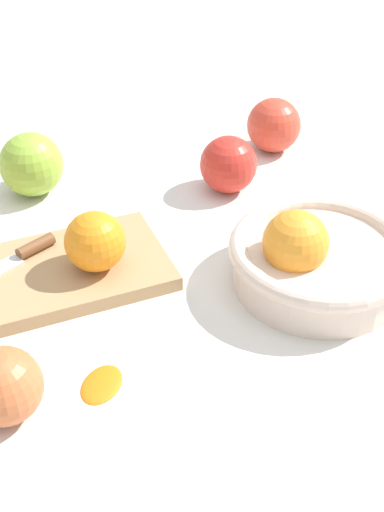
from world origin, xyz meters
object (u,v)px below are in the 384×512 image
Objects in this scene: apple_back_right at (3,386)px; apple_front_left_2 at (274,125)px; knife at (11,261)px; cutting_board at (73,270)px; apple_front_right_2 at (31,164)px; bowl at (316,258)px; orange_on_board at (95,241)px; apple_front_left at (228,164)px.

apple_front_left_2 is (-0.42, -0.38, 0.00)m from apple_back_right.
apple_front_left_2 reaches higher than knife.
apple_front_right_2 is (0.01, -0.19, 0.03)m from cutting_board.
cutting_board is 0.19m from apple_front_right_2.
bowl is 2.58× the size of apple_front_left_2.
apple_front_left_2 is (-0.08, -0.30, 0.00)m from bowl.
cutting_board is 2.95× the size of apple_back_right.
cutting_board is at bearing -117.26° from apple_back_right.
cutting_board is 3.12× the size of orange_on_board.
knife is (0.31, -0.12, -0.01)m from bowl.
bowl is 2.65× the size of apple_front_left.
orange_on_board is at bearing -125.56° from apple_back_right.
bowl is 2.81× the size of apple_back_right.
cutting_board is 2.52× the size of apple_front_right_2.
orange_on_board reaches higher than apple_front_left_2.
apple_back_right is at bearing 78.08° from apple_front_right_2.
apple_front_right_2 is at bearing -101.92° from apple_back_right.
bowl is 0.95× the size of cutting_board.
apple_front_right_2 reaches higher than apple_front_left_2.
apple_back_right is 0.38m from apple_front_right_2.
apple_front_right_2 is at bearing -47.69° from bowl.
bowl is 2.97× the size of orange_on_board.
apple_back_right is 0.56m from apple_front_left_2.
apple_back_right is 0.92× the size of apple_front_left_2.
apple_front_left is (-0.23, -0.12, 0.03)m from cutting_board.
apple_front_right_2 reaches higher than cutting_board.
bowl reaches higher than apple_back_right.
orange_on_board is 0.87× the size of apple_front_left_2.
apple_back_right is at bearing 81.83° from knife.
cutting_board is at bearing 27.31° from apple_front_left.
knife is 0.43m from apple_front_left_2.
apple_front_right_2 is (-0.08, -0.37, 0.01)m from apple_back_right.
apple_front_right_2 is (0.34, 0.01, 0.00)m from apple_front_left_2.
knife is at bearing 73.86° from apple_front_right_2.
bowl is at bearing 74.92° from apple_front_left_2.
orange_on_board is at bearing 100.98° from apple_front_right_2.
cutting_board is 2.78× the size of apple_front_left.
knife is 0.20m from apple_back_right.
apple_front_left_2 is at bearing -155.31° from knife.
bowl is at bearing 159.44° from orange_on_board.
knife is 1.91× the size of apple_front_left_2.
orange_on_board is at bearing 159.31° from knife.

